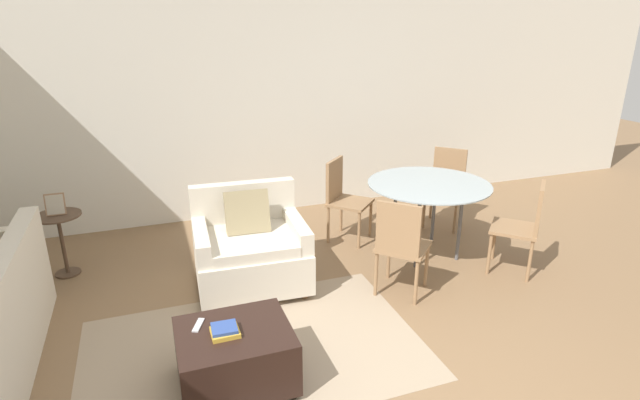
{
  "coord_description": "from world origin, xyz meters",
  "views": [
    {
      "loc": [
        -1.22,
        -2.19,
        2.31
      ],
      "look_at": [
        0.24,
        1.87,
        0.75
      ],
      "focal_mm": 28.0,
      "sensor_mm": 36.0,
      "label": 1
    }
  ],
  "objects": [
    {
      "name": "wall_back",
      "position": [
        0.0,
        3.71,
        1.38
      ],
      "size": [
        12.0,
        0.06,
        2.75
      ],
      "color": "silver",
      "rests_on": "ground_plane"
    },
    {
      "name": "area_rug",
      "position": [
        -0.63,
        0.91,
        0.0
      ],
      "size": [
        2.47,
        1.61,
        0.01
      ],
      "color": "gray",
      "rests_on": "ground_plane"
    },
    {
      "name": "armchair",
      "position": [
        -0.44,
        1.88,
        0.35
      ],
      "size": [
        1.02,
        0.9,
        0.89
      ],
      "color": "beige",
      "rests_on": "ground_plane"
    },
    {
      "name": "ottoman",
      "position": [
        -0.82,
        0.58,
        0.23
      ],
      "size": [
        0.74,
        0.61,
        0.42
      ],
      "color": "black",
      "rests_on": "ground_plane"
    },
    {
      "name": "book_stack",
      "position": [
        -0.88,
        0.57,
        0.44
      ],
      "size": [
        0.18,
        0.17,
        0.05
      ],
      "color": "gold",
      "rests_on": "ottoman"
    },
    {
      "name": "tv_remote_primary",
      "position": [
        -1.03,
        0.72,
        0.42
      ],
      "size": [
        0.1,
        0.16,
        0.01
      ],
      "color": "#B7B7BC",
      "rests_on": "ottoman"
    },
    {
      "name": "side_table",
      "position": [
        -2.07,
        2.67,
        0.43
      ],
      "size": [
        0.42,
        0.42,
        0.61
      ],
      "color": "#4C3828",
      "rests_on": "ground_plane"
    },
    {
      "name": "picture_frame",
      "position": [
        -2.07,
        2.67,
        0.71
      ],
      "size": [
        0.17,
        0.07,
        0.2
      ],
      "color": "#8C6647",
      "rests_on": "side_table"
    },
    {
      "name": "dining_table",
      "position": [
        1.41,
        1.91,
        0.7
      ],
      "size": [
        1.23,
        1.23,
        0.77
      ],
      "color": "#99A8AD",
      "rests_on": "ground_plane"
    },
    {
      "name": "dining_chair_near_left",
      "position": [
        0.75,
        1.25,
        0.52
      ],
      "size": [
        0.59,
        0.59,
        0.9
      ],
      "color": "#93704C",
      "rests_on": "ground_plane"
    },
    {
      "name": "dining_chair_near_right",
      "position": [
        2.07,
        1.25,
        0.52
      ],
      "size": [
        0.59,
        0.59,
        0.9
      ],
      "color": "#93704C",
      "rests_on": "ground_plane"
    },
    {
      "name": "dining_chair_far_left",
      "position": [
        0.75,
        2.57,
        0.52
      ],
      "size": [
        0.59,
        0.59,
        0.9
      ],
      "color": "#93704C",
      "rests_on": "ground_plane"
    },
    {
      "name": "dining_chair_far_right",
      "position": [
        2.07,
        2.57,
        0.52
      ],
      "size": [
        0.59,
        0.59,
        0.9
      ],
      "color": "#93704C",
      "rests_on": "ground_plane"
    }
  ]
}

